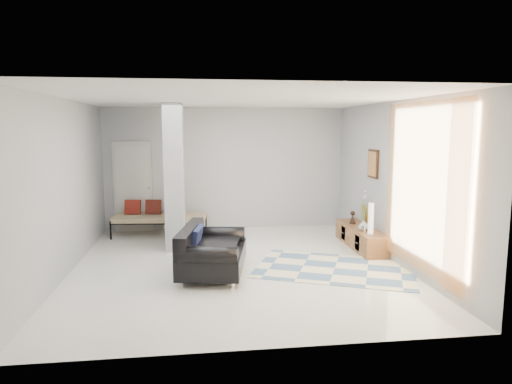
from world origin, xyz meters
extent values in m
plane|color=white|center=(0.00, 0.00, 0.00)|extent=(6.00, 6.00, 0.00)
plane|color=white|center=(0.00, 0.00, 2.80)|extent=(6.00, 6.00, 0.00)
plane|color=#ACAEB0|center=(0.00, 3.00, 1.40)|extent=(6.00, 0.00, 6.00)
plane|color=#ACAEB0|center=(0.00, -3.00, 1.40)|extent=(6.00, 0.00, 6.00)
plane|color=#ACAEB0|center=(-2.75, 0.00, 1.40)|extent=(0.00, 6.00, 6.00)
plane|color=#ACAEB0|center=(2.75, 0.00, 1.40)|extent=(0.00, 6.00, 6.00)
cube|color=#9CA0A2|center=(-1.10, 1.60, 1.40)|extent=(0.35, 1.20, 2.80)
cube|color=beige|center=(-2.10, 2.96, 1.02)|extent=(0.85, 0.06, 2.04)
plane|color=#F1933F|center=(2.67, -1.15, 1.45)|extent=(0.00, 2.55, 2.55)
cube|color=#3C1F10|center=(2.72, 0.90, 1.65)|extent=(0.04, 0.45, 0.55)
cube|color=brown|center=(2.52, 0.90, 0.20)|extent=(0.45, 1.84, 0.40)
cube|color=#3C1F10|center=(2.30, 0.49, 0.20)|extent=(0.02, 0.25, 0.28)
cube|color=#3C1F10|center=(2.30, 1.31, 0.20)|extent=(0.02, 0.25, 0.28)
cube|color=gold|center=(2.70, 1.16, 0.60)|extent=(0.09, 0.32, 0.40)
cube|color=silver|center=(2.42, 0.49, 0.46)|extent=(0.04, 0.10, 0.12)
cylinder|color=silver|center=(-0.92, -0.94, 0.05)|extent=(0.05, 0.05, 0.10)
cylinder|color=silver|center=(-0.68, 0.39, 0.05)|extent=(0.05, 0.05, 0.10)
cylinder|color=silver|center=(-0.17, -1.07, 0.05)|extent=(0.05, 0.05, 0.10)
cylinder|color=silver|center=(0.07, 0.26, 0.05)|extent=(0.05, 0.05, 0.10)
cube|color=black|center=(-0.42, -0.34, 0.25)|extent=(1.22, 1.74, 0.30)
cube|color=black|center=(-0.80, -0.27, 0.58)|extent=(0.48, 1.61, 0.36)
cylinder|color=black|center=(-0.54, -1.01, 0.48)|extent=(0.95, 0.43, 0.28)
cylinder|color=black|center=(-0.31, 0.33, 0.48)|extent=(0.95, 0.43, 0.28)
cube|color=black|center=(-0.68, -0.29, 0.60)|extent=(0.24, 0.60, 0.31)
cylinder|color=black|center=(-2.49, 2.19, 0.20)|extent=(0.04, 0.04, 0.40)
cylinder|color=black|center=(-0.55, 2.00, 0.20)|extent=(0.04, 0.04, 0.40)
cylinder|color=black|center=(-2.41, 2.99, 0.20)|extent=(0.04, 0.04, 0.40)
cylinder|color=black|center=(-0.47, 2.80, 0.20)|extent=(0.04, 0.04, 0.40)
cube|color=beige|center=(-1.48, 2.50, 0.38)|extent=(2.04, 1.01, 0.12)
cube|color=maroon|center=(-2.09, 2.71, 0.60)|extent=(0.35, 0.20, 0.33)
cube|color=#5D1F17|center=(-1.64, 2.66, 0.60)|extent=(0.35, 0.20, 0.33)
cube|color=maroon|center=(-1.18, 2.62, 0.60)|extent=(0.35, 0.20, 0.33)
cube|color=beige|center=(1.60, -0.38, 0.01)|extent=(3.03, 2.57, 0.01)
cylinder|color=beige|center=(2.50, 0.37, 0.68)|extent=(0.10, 0.10, 0.57)
imported|color=silver|center=(2.47, 0.64, 0.50)|extent=(0.21, 0.21, 0.20)
camera|label=1|loc=(-0.67, -7.52, 2.33)|focal=32.00mm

